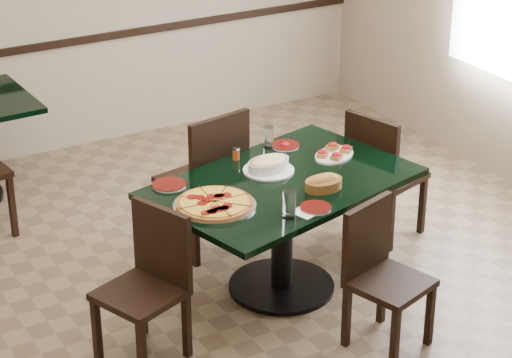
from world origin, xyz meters
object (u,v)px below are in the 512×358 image
chair_left (150,277)px  lasagna_casserole (269,164)px  bread_basket (324,183)px  bruschetta_platter (334,153)px  chair_right (380,169)px  chair_far (209,174)px  pepperoni_pizza (215,204)px  main_table (282,207)px  chair_near (380,268)px

chair_left → lasagna_casserole: size_ratio=2.80×
bread_basket → bruschetta_platter: bread_basket is taller
chair_right → lasagna_casserole: 0.97m
chair_left → bruschetta_platter: bearing=83.6°
chair_far → chair_right: chair_far is taller
chair_left → pepperoni_pizza: bearing=84.1°
lasagna_casserole → bread_basket: (0.15, -0.38, -0.01)m
main_table → bread_basket: size_ratio=7.37×
chair_left → lasagna_casserole: (0.98, 0.39, 0.30)m
chair_right → main_table: bearing=89.0°
bruschetta_platter → chair_left: bearing=167.7°
pepperoni_pizza → chair_right: bearing=14.2°
chair_far → pepperoni_pizza: bearing=54.4°
pepperoni_pizza → lasagna_casserole: (0.51, 0.26, 0.03)m
chair_near → chair_right: (0.74, 1.01, 0.04)m
lasagna_casserole → pepperoni_pizza: bearing=-161.2°
main_table → chair_near: size_ratio=2.06×
bruschetta_platter → chair_near: bearing=-134.6°
lasagna_casserole → bread_basket: 0.41m
main_table → chair_left: (-0.99, -0.23, -0.08)m
pepperoni_pizza → bread_basket: (0.66, -0.11, 0.02)m
chair_left → bruschetta_platter: (1.46, 0.38, 0.28)m
pepperoni_pizza → bread_basket: bearing=-9.8°
chair_near → main_table: bearing=86.3°
chair_right → chair_left: bearing=87.8°
lasagna_casserole → chair_far: bearing=98.3°
chair_near → pepperoni_pizza: size_ratio=1.78×
chair_near → lasagna_casserole: chair_near is taller
lasagna_casserole → bruschetta_platter: bearing=-9.7°
chair_right → bread_basket: (-0.77, -0.48, 0.28)m
pepperoni_pizza → chair_near: bearing=-43.0°
chair_right → pepperoni_pizza: bearing=87.6°
pepperoni_pizza → bread_basket: size_ratio=2.00×
lasagna_casserole → bruschetta_platter: size_ratio=0.84×
chair_far → bruschetta_platter: bearing=129.9°
pepperoni_pizza → chair_left: bearing=-164.8°
main_table → lasagna_casserole: bearing=78.7°
chair_right → lasagna_casserole: (-0.93, -0.10, 0.28)m
chair_right → bread_basket: 0.95m
chair_right → bruschetta_platter: size_ratio=2.43×
chair_far → lasagna_casserole: bearing=96.1°
chair_far → chair_right: 1.15m
bread_basket → bruschetta_platter: (0.32, 0.37, -0.02)m
chair_near → lasagna_casserole: (-0.19, 0.91, 0.33)m
chair_near → lasagna_casserole: 0.99m
main_table → bruschetta_platter: bearing=3.6°
chair_near → bruschetta_platter: chair_near is taller
chair_near → chair_right: size_ratio=0.93×
chair_far → bread_basket: chair_far is taller
main_table → bread_basket: bread_basket is taller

